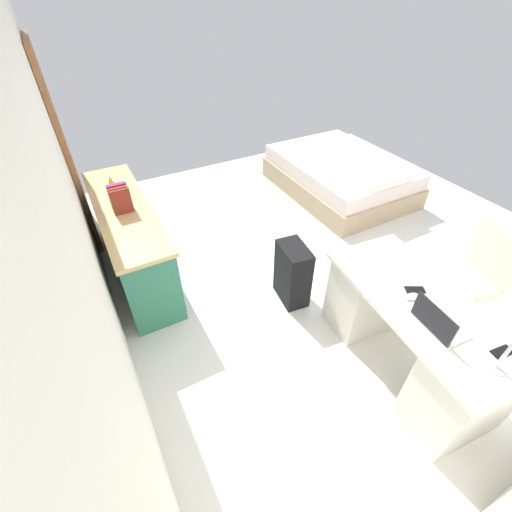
% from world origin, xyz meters
% --- Properties ---
extents(ground_plane, '(5.67, 5.67, 0.00)m').
position_xyz_m(ground_plane, '(0.00, 0.00, 0.00)').
color(ground_plane, silver).
extents(wall_back, '(4.67, 0.10, 2.78)m').
position_xyz_m(wall_back, '(0.00, 2.14, 1.39)').
color(wall_back, white).
rests_on(wall_back, ground_plane).
extents(door_wooden, '(0.88, 0.05, 2.04)m').
position_xyz_m(door_wooden, '(1.79, 2.06, 1.02)').
color(door_wooden, brown).
rests_on(door_wooden, ground_plane).
extents(desk, '(1.50, 0.80, 0.72)m').
position_xyz_m(desk, '(-1.31, 0.20, 0.38)').
color(desk, silver).
rests_on(desk, ground_plane).
extents(office_chair, '(0.58, 0.58, 0.94)m').
position_xyz_m(office_chair, '(-1.16, -0.58, 0.42)').
color(office_chair, black).
rests_on(office_chair, ground_plane).
extents(credenza, '(1.80, 0.48, 0.79)m').
position_xyz_m(credenza, '(0.83, 1.76, 0.39)').
color(credenza, '#2D7056').
rests_on(credenza, ground_plane).
extents(bed, '(1.90, 1.41, 0.58)m').
position_xyz_m(bed, '(1.17, -1.17, 0.24)').
color(bed, tan).
rests_on(bed, ground_plane).
extents(suitcase_black, '(0.38, 0.26, 0.61)m').
position_xyz_m(suitcase_black, '(-0.27, 0.57, 0.30)').
color(suitcase_black, black).
rests_on(suitcase_black, ground_plane).
extents(laptop, '(0.33, 0.25, 0.21)m').
position_xyz_m(laptop, '(-1.49, 0.32, 0.77)').
color(laptop, silver).
rests_on(laptop, desk).
extents(computer_mouse, '(0.07, 0.11, 0.03)m').
position_xyz_m(computer_mouse, '(-1.24, 0.25, 0.74)').
color(computer_mouse, white).
rests_on(computer_mouse, desk).
extents(cell_phone_near_laptop, '(0.08, 0.14, 0.01)m').
position_xyz_m(cell_phone_near_laptop, '(-1.81, 0.12, 0.73)').
color(cell_phone_near_laptop, black).
rests_on(cell_phone_near_laptop, desk).
extents(cell_phone_by_mouse, '(0.12, 0.15, 0.01)m').
position_xyz_m(cell_phone_by_mouse, '(-1.20, 0.17, 0.73)').
color(cell_phone_by_mouse, black).
rests_on(cell_phone_by_mouse, desk).
extents(desk_lamp, '(0.16, 0.11, 0.34)m').
position_xyz_m(desk_lamp, '(-1.82, 0.26, 0.98)').
color(desk_lamp, silver).
rests_on(desk_lamp, desk).
extents(book_row, '(0.16, 0.17, 0.23)m').
position_xyz_m(book_row, '(0.77, 1.76, 0.90)').
color(book_row, maroon).
rests_on(book_row, credenza).
extents(figurine_small, '(0.08, 0.08, 0.11)m').
position_xyz_m(figurine_small, '(1.28, 1.76, 0.84)').
color(figurine_small, gold).
rests_on(figurine_small, credenza).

